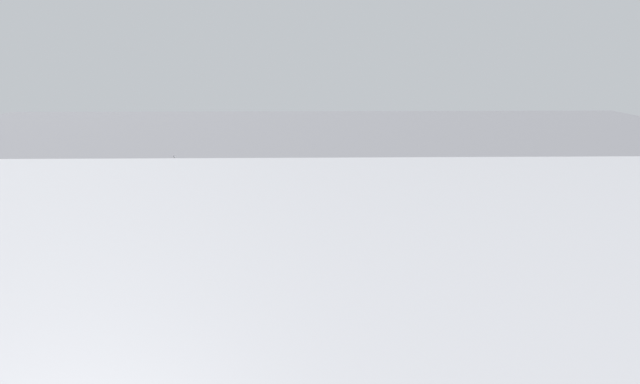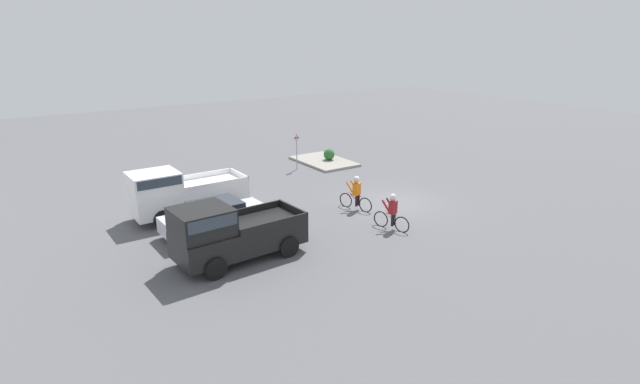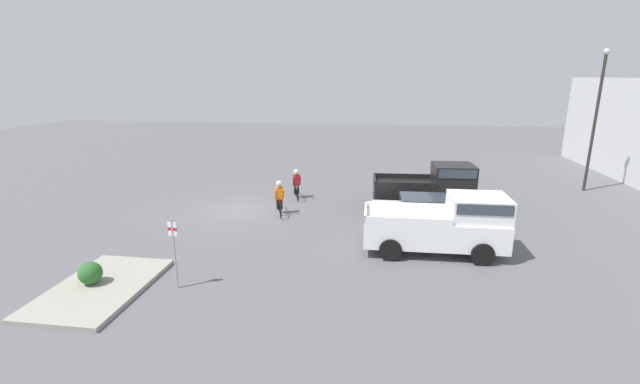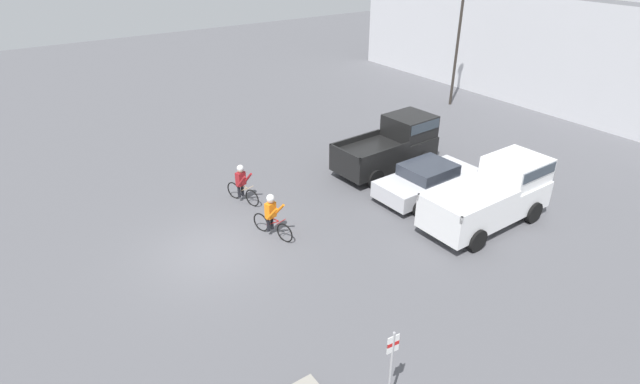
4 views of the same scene
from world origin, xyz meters
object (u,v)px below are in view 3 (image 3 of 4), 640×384
object	(u,v)px
pickup_truck_0	(432,186)
cyclist_1	(297,183)
shrub	(90,273)
pickup_truck_1	(446,223)
lamppost	(597,111)
sedan_0	(423,212)
cyclist_0	(279,197)
fire_lane_sign	(174,247)

from	to	relation	value
pickup_truck_0	cyclist_1	size ratio (longest dim) A/B	2.90
cyclist_1	shrub	world-z (taller)	cyclist_1
pickup_truck_1	lamppost	size ratio (longest dim) A/B	0.66
sedan_0	cyclist_0	size ratio (longest dim) A/B	2.49
pickup_truck_1	cyclist_0	world-z (taller)	pickup_truck_1
pickup_truck_0	sedan_0	world-z (taller)	pickup_truck_0
fire_lane_sign	pickup_truck_1	bearing A→B (deg)	114.98
pickup_truck_0	fire_lane_sign	size ratio (longest dim) A/B	2.15
pickup_truck_1	fire_lane_sign	distance (m)	9.63
fire_lane_sign	shrub	xyz separation A→B (m)	(0.37, -2.68, -0.88)
cyclist_1	lamppost	distance (m)	17.20
cyclist_0	lamppost	distance (m)	18.31
fire_lane_sign	lamppost	distance (m)	23.44
sedan_0	pickup_truck_1	size ratio (longest dim) A/B	0.86
pickup_truck_0	cyclist_0	size ratio (longest dim) A/B	2.74
shrub	cyclist_1	bearing A→B (deg)	158.07
pickup_truck_0	fire_lane_sign	world-z (taller)	fire_lane_sign
shrub	cyclist_0	bearing A→B (deg)	153.03
cyclist_1	lamppost	bearing A→B (deg)	103.36
cyclist_0	shrub	distance (m)	9.18
fire_lane_sign	shrub	distance (m)	2.85
pickup_truck_0	pickup_truck_1	world-z (taller)	pickup_truck_0
cyclist_0	lamppost	xyz separation A→B (m)	(-6.74, 16.62, 3.69)
lamppost	cyclist_1	bearing A→B (deg)	-76.64
pickup_truck_0	cyclist_0	world-z (taller)	pickup_truck_0
fire_lane_sign	lamppost	bearing A→B (deg)	128.80
sedan_0	shrub	bearing A→B (deg)	-56.33
shrub	lamppost	bearing A→B (deg)	125.67
pickup_truck_0	pickup_truck_1	xyz separation A→B (m)	(5.62, -0.12, -0.00)
cyclist_0	cyclist_1	size ratio (longest dim) A/B	1.06
sedan_0	cyclist_1	size ratio (longest dim) A/B	2.63
pickup_truck_1	lamppost	xyz separation A→B (m)	(-10.49, 9.38, 3.40)
pickup_truck_1	cyclist_1	distance (m)	9.60
pickup_truck_1	fire_lane_sign	size ratio (longest dim) A/B	2.26
sedan_0	shrub	distance (m)	13.03
fire_lane_sign	lamppost	size ratio (longest dim) A/B	0.29
cyclist_1	fire_lane_sign	distance (m)	10.83
pickup_truck_1	lamppost	distance (m)	14.47
sedan_0	fire_lane_sign	distance (m)	10.68
shrub	sedan_0	bearing A→B (deg)	123.67
pickup_truck_0	cyclist_0	xyz separation A→B (m)	(1.87, -7.36, -0.30)
sedan_0	pickup_truck_1	bearing A→B (deg)	11.34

